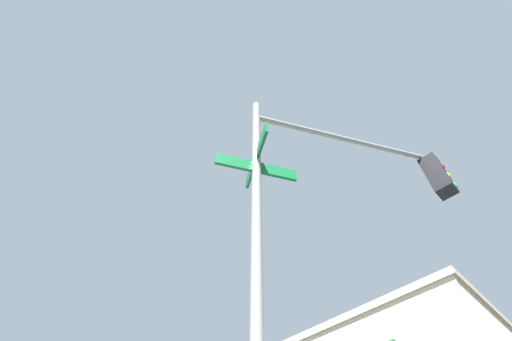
{
  "coord_description": "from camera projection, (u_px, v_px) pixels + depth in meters",
  "views": [
    {
      "loc": [
        -4.52,
        -8.95,
        1.06
      ],
      "look_at": [
        -6.39,
        -7.04,
        4.37
      ],
      "focal_mm": 25.2,
      "sensor_mm": 36.0,
      "label": 1
    }
  ],
  "objects": [
    {
      "name": "traffic_signal_near",
      "position": [
        353.0,
        198.0,
        4.79
      ],
      "size": [
        2.15,
        3.37,
        6.42
      ],
      "color": "slate",
      "rests_on": "ground_plane"
    }
  ]
}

